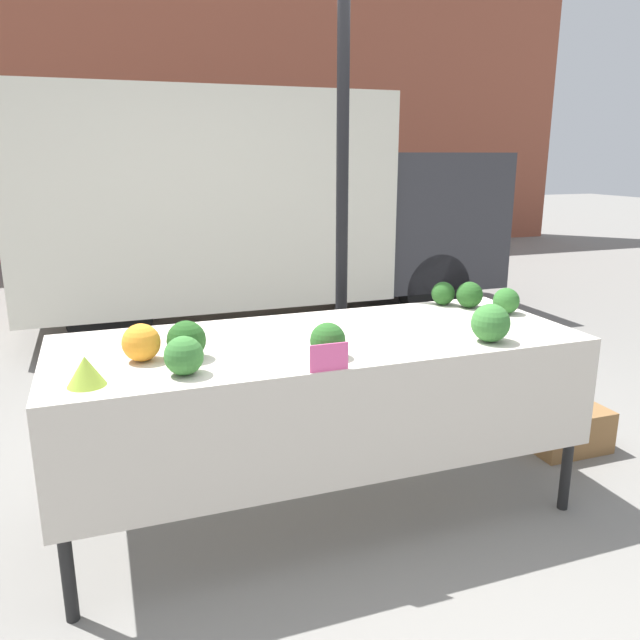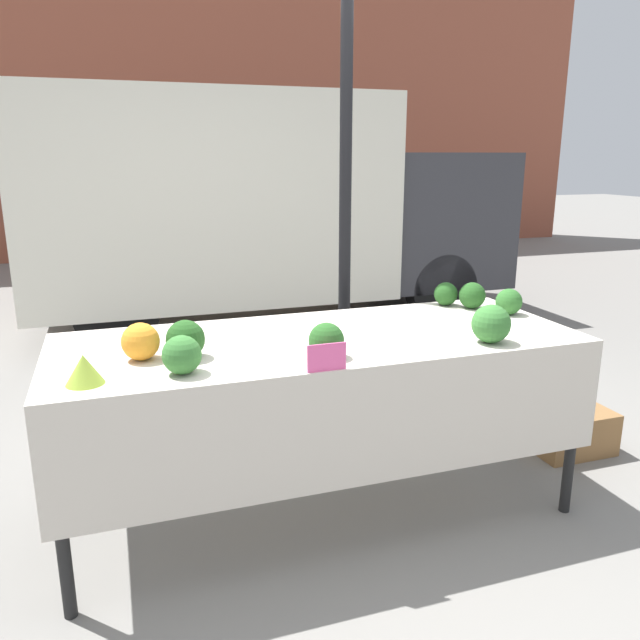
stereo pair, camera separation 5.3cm
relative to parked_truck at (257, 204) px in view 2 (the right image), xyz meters
name	(u,v)px [view 2 (the right image)]	position (x,y,z in m)	size (l,w,h in m)	color
ground_plane	(320,509)	(-0.57, -3.67, -1.20)	(40.00, 40.00, 0.00)	gray
building_facade	(152,71)	(-0.57, 4.98, 1.81)	(16.00, 0.60, 6.02)	brown
tent_pole	(345,232)	(-0.14, -2.86, 0.05)	(0.07, 0.07, 2.49)	black
parked_truck	(257,204)	(0.00, 0.00, 0.00)	(4.75, 1.80, 2.24)	silver
market_table	(325,362)	(-0.57, -3.74, -0.42)	(2.37, 0.91, 0.88)	beige
orange_cauliflower	(141,342)	(-1.35, -3.74, -0.24)	(0.15, 0.15, 0.15)	orange
romanesco_head	(84,369)	(-1.56, -3.96, -0.26)	(0.14, 0.14, 0.11)	#93B238
broccoli_head_0	(509,302)	(0.49, -3.59, -0.25)	(0.14, 0.14, 0.14)	#2D6628
broccoli_head_1	(472,295)	(0.38, -3.41, -0.25)	(0.14, 0.14, 0.14)	#23511E
broccoli_head_2	(491,324)	(0.12, -3.99, -0.23)	(0.17, 0.17, 0.17)	#387533
broccoli_head_3	(326,340)	(-0.63, -3.95, -0.25)	(0.15, 0.15, 0.15)	#285B23
broccoli_head_4	(446,294)	(0.29, -3.30, -0.26)	(0.13, 0.13, 0.13)	#23511E
broccoli_head_5	(185,339)	(-1.18, -3.78, -0.24)	(0.16, 0.16, 0.16)	#23511E
broccoli_head_6	(182,355)	(-1.21, -3.97, -0.24)	(0.15, 0.15, 0.15)	#387533
price_sign	(327,357)	(-0.69, -4.11, -0.26)	(0.16, 0.01, 0.11)	#F45B9E
produce_crate	(573,432)	(1.02, -3.56, -1.07)	(0.45, 0.28, 0.25)	olive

